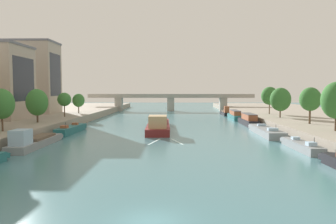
{
  "coord_description": "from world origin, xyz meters",
  "views": [
    {
      "loc": [
        1.51,
        -18.96,
        8.15
      ],
      "look_at": [
        0.0,
        53.97,
        3.22
      ],
      "focal_mm": 33.79,
      "sensor_mm": 36.0,
      "label": 1
    }
  ],
  "objects_px": {
    "moored_boat_left_lone": "(71,129)",
    "tree_right_nearest": "(336,100)",
    "bridge_far": "(171,100)",
    "moored_boat_left_downstream": "(34,141)",
    "barge_midriver": "(158,125)",
    "tree_right_by_lamp": "(270,96)",
    "moored_boat_right_midway": "(235,115)",
    "tree_right_midway": "(310,99)",
    "moored_boat_right_lone": "(225,112)",
    "tree_left_end_of_row": "(37,102)",
    "tree_left_by_lamp": "(2,104)",
    "tree_left_distant": "(78,100)",
    "moored_boat_right_second": "(301,145)",
    "tree_right_third": "(280,99)",
    "moored_boat_right_end": "(266,131)",
    "tree_left_third": "(64,99)",
    "moored_boat_right_near": "(249,120)"
  },
  "relations": [
    {
      "from": "moored_boat_left_downstream",
      "to": "moored_boat_right_end",
      "type": "relative_size",
      "value": 0.9
    },
    {
      "from": "moored_boat_right_end",
      "to": "tree_left_third",
      "type": "height_order",
      "value": "tree_left_third"
    },
    {
      "from": "tree_left_by_lamp",
      "to": "tree_right_midway",
      "type": "bearing_deg",
      "value": 12.99
    },
    {
      "from": "moored_boat_right_end",
      "to": "moored_boat_left_downstream",
      "type": "bearing_deg",
      "value": -159.46
    },
    {
      "from": "moored_boat_right_near",
      "to": "tree_right_midway",
      "type": "xyz_separation_m",
      "value": [
        7.89,
        -15.19,
        5.38
      ]
    },
    {
      "from": "barge_midriver",
      "to": "tree_left_end_of_row",
      "type": "distance_m",
      "value": 24.32
    },
    {
      "from": "moored_boat_right_midway",
      "to": "tree_right_midway",
      "type": "xyz_separation_m",
      "value": [
        8.19,
        -30.86,
        5.46
      ]
    },
    {
      "from": "moored_boat_right_near",
      "to": "tree_left_distant",
      "type": "distance_m",
      "value": 45.56
    },
    {
      "from": "moored_boat_left_lone",
      "to": "tree_right_nearest",
      "type": "height_order",
      "value": "tree_right_nearest"
    },
    {
      "from": "moored_boat_right_lone",
      "to": "tree_right_third",
      "type": "relative_size",
      "value": 1.62
    },
    {
      "from": "tree_left_third",
      "to": "moored_boat_right_second",
      "type": "bearing_deg",
      "value": -35.29
    },
    {
      "from": "tree_left_third",
      "to": "bridge_far",
      "type": "distance_m",
      "value": 57.49
    },
    {
      "from": "tree_right_nearest",
      "to": "tree_left_distant",
      "type": "bearing_deg",
      "value": 144.12
    },
    {
      "from": "tree_left_third",
      "to": "tree_right_midway",
      "type": "bearing_deg",
      "value": -16.21
    },
    {
      "from": "barge_midriver",
      "to": "moored_boat_right_end",
      "type": "bearing_deg",
      "value": -15.49
    },
    {
      "from": "moored_boat_left_lone",
      "to": "tree_right_nearest",
      "type": "relative_size",
      "value": 1.63
    },
    {
      "from": "tree_right_nearest",
      "to": "tree_right_by_lamp",
      "type": "distance_m",
      "value": 35.34
    },
    {
      "from": "tree_left_by_lamp",
      "to": "tree_right_nearest",
      "type": "xyz_separation_m",
      "value": [
        51.35,
        1.34,
        0.54
      ]
    },
    {
      "from": "tree_left_distant",
      "to": "tree_right_midway",
      "type": "bearing_deg",
      "value": -27.06
    },
    {
      "from": "barge_midriver",
      "to": "tree_right_by_lamp",
      "type": "distance_m",
      "value": 35.32
    },
    {
      "from": "moored_boat_right_midway",
      "to": "tree_right_nearest",
      "type": "relative_size",
      "value": 1.89
    },
    {
      "from": "tree_left_third",
      "to": "tree_right_by_lamp",
      "type": "distance_m",
      "value": 52.44
    },
    {
      "from": "moored_boat_right_second",
      "to": "moored_boat_right_midway",
      "type": "xyz_separation_m",
      "value": [
        -0.3,
        46.85,
        0.51
      ]
    },
    {
      "from": "moored_boat_right_second",
      "to": "moored_boat_right_midway",
      "type": "relative_size",
      "value": 0.78
    },
    {
      "from": "tree_right_nearest",
      "to": "tree_right_by_lamp",
      "type": "bearing_deg",
      "value": 89.45
    },
    {
      "from": "moored_boat_right_lone",
      "to": "tree_left_end_of_row",
      "type": "xyz_separation_m",
      "value": [
        -43.75,
        -43.87,
        4.95
      ]
    },
    {
      "from": "bridge_far",
      "to": "moored_boat_left_downstream",
      "type": "bearing_deg",
      "value": -102.93
    },
    {
      "from": "barge_midriver",
      "to": "tree_right_nearest",
      "type": "distance_m",
      "value": 32.6
    },
    {
      "from": "moored_boat_right_lone",
      "to": "moored_boat_right_second",
      "type": "bearing_deg",
      "value": -89.31
    },
    {
      "from": "moored_boat_left_lone",
      "to": "tree_left_end_of_row",
      "type": "height_order",
      "value": "tree_left_end_of_row"
    },
    {
      "from": "tree_left_distant",
      "to": "tree_right_third",
      "type": "xyz_separation_m",
      "value": [
        50.94,
        -12.48,
        0.64
      ]
    },
    {
      "from": "moored_boat_left_lone",
      "to": "moored_boat_right_midway",
      "type": "xyz_separation_m",
      "value": [
        37.24,
        30.25,
        0.4
      ]
    },
    {
      "from": "moored_boat_left_downstream",
      "to": "tree_left_distant",
      "type": "height_order",
      "value": "tree_left_distant"
    },
    {
      "from": "moored_boat_right_lone",
      "to": "bridge_far",
      "type": "bearing_deg",
      "value": 130.53
    },
    {
      "from": "tree_right_nearest",
      "to": "bridge_far",
      "type": "xyz_separation_m",
      "value": [
        -26.42,
        77.51,
        -2.26
      ]
    },
    {
      "from": "tree_left_by_lamp",
      "to": "tree_right_midway",
      "type": "relative_size",
      "value": 0.95
    },
    {
      "from": "tree_left_end_of_row",
      "to": "bridge_far",
      "type": "bearing_deg",
      "value": 68.72
    },
    {
      "from": "moored_boat_left_lone",
      "to": "tree_right_midway",
      "type": "relative_size",
      "value": 1.81
    },
    {
      "from": "moored_boat_right_second",
      "to": "moored_boat_right_end",
      "type": "height_order",
      "value": "moored_boat_right_end"
    },
    {
      "from": "moored_boat_right_midway",
      "to": "bridge_far",
      "type": "relative_size",
      "value": 0.22
    },
    {
      "from": "moored_boat_right_midway",
      "to": "bridge_far",
      "type": "bearing_deg",
      "value": 117.51
    },
    {
      "from": "moored_boat_right_lone",
      "to": "tree_left_by_lamp",
      "type": "height_order",
      "value": "tree_left_by_lamp"
    },
    {
      "from": "moored_boat_right_lone",
      "to": "tree_left_end_of_row",
      "type": "height_order",
      "value": "tree_left_end_of_row"
    },
    {
      "from": "moored_boat_left_downstream",
      "to": "tree_right_nearest",
      "type": "bearing_deg",
      "value": 5.36
    },
    {
      "from": "tree_left_end_of_row",
      "to": "tree_right_midway",
      "type": "distance_m",
      "value": 52.41
    },
    {
      "from": "moored_boat_left_downstream",
      "to": "tree_left_by_lamp",
      "type": "relative_size",
      "value": 2.2
    },
    {
      "from": "tree_left_distant",
      "to": "barge_midriver",
      "type": "bearing_deg",
      "value": -43.31
    },
    {
      "from": "moored_boat_left_downstream",
      "to": "tree_left_by_lamp",
      "type": "distance_m",
      "value": 8.6
    },
    {
      "from": "moored_boat_right_midway",
      "to": "tree_right_third",
      "type": "distance_m",
      "value": 19.06
    },
    {
      "from": "moored_boat_right_lone",
      "to": "tree_left_by_lamp",
      "type": "bearing_deg",
      "value": -126.99
    }
  ]
}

